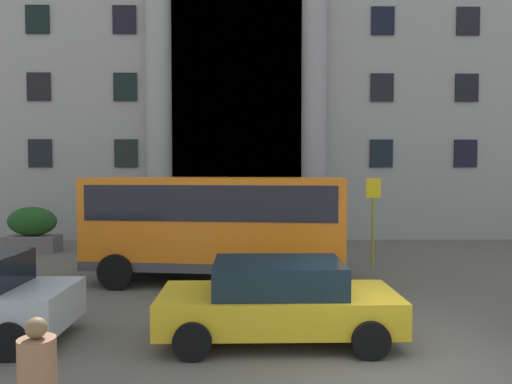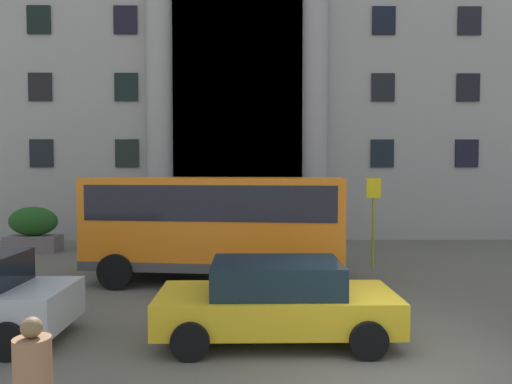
{
  "view_description": "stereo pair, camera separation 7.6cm",
  "coord_description": "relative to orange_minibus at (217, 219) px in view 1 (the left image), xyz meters",
  "views": [
    {
      "loc": [
        -2.0,
        -7.4,
        3.0
      ],
      "look_at": [
        -1.81,
        6.59,
        2.36
      ],
      "focal_mm": 33.55,
      "sensor_mm": 36.0,
      "label": 1
    },
    {
      "loc": [
        -1.92,
        -7.4,
        3.0
      ],
      "look_at": [
        -1.81,
        6.59,
        2.36
      ],
      "focal_mm": 33.55,
      "sensor_mm": 36.0,
      "label": 2
    }
  ],
  "objects": [
    {
      "name": "hedge_planter_east",
      "position": [
        2.63,
        5.01,
        -1.06
      ],
      "size": [
        1.55,
        0.99,
        1.27
      ],
      "color": "#6A6D5A",
      "rests_on": "ground_plane"
    },
    {
      "name": "motorcycle_near_kerb",
      "position": [
        -4.67,
        -2.17,
        -1.22
      ],
      "size": [
        1.92,
        0.55,
        0.89
      ],
      "rotation": [
        0.0,
        0.0,
        -0.1
      ],
      "color": "black",
      "rests_on": "ground_plane"
    },
    {
      "name": "hedge_planter_west",
      "position": [
        -7.1,
        4.63,
        -0.87
      ],
      "size": [
        1.87,
        0.92,
        1.66
      ],
      "color": "slate",
      "rests_on": "ground_plane"
    },
    {
      "name": "orange_minibus",
      "position": [
        0.0,
        0.0,
        0.0
      ],
      "size": [
        6.96,
        3.38,
        2.8
      ],
      "rotation": [
        0.0,
        0.0,
        -0.12
      ],
      "color": "orange",
      "rests_on": "ground_plane"
    },
    {
      "name": "parked_sedan_second",
      "position": [
        1.38,
        -4.6,
        -0.95
      ],
      "size": [
        4.16,
        1.99,
        1.41
      ],
      "rotation": [
        0.0,
        0.0,
        0.01
      ],
      "color": "gold",
      "rests_on": "ground_plane"
    },
    {
      "name": "office_building_facade",
      "position": [
        2.86,
        11.97,
        6.77
      ],
      "size": [
        36.21,
        9.77,
        16.9
      ],
      "color": "gray",
      "rests_on": "ground_plane"
    },
    {
      "name": "bus_stop_sign",
      "position": [
        4.65,
        1.62,
        0.03
      ],
      "size": [
        0.44,
        0.08,
        2.76
      ],
      "color": "olive",
      "rests_on": "ground_plane"
    },
    {
      "name": "ground_plane",
      "position": [
        2.87,
        -5.5,
        -1.73
      ],
      "size": [
        80.0,
        64.0,
        0.12
      ],
      "primitive_type": "cube",
      "color": "#5B584D"
    }
  ]
}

